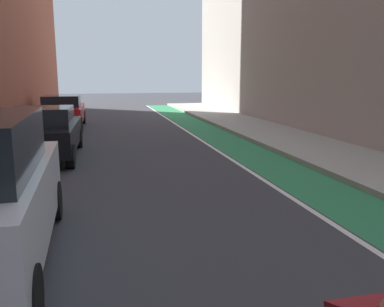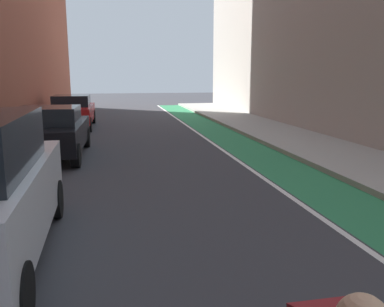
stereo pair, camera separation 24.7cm
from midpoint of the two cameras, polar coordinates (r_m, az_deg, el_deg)
ground_plane at (r=10.56m, az=-4.00°, el=-2.31°), size 89.88×89.88×0.00m
bike_lane_paint at (r=13.23m, az=9.12°, el=0.32°), size 1.60×40.85×0.00m
lane_divider_stripe at (r=12.95m, az=5.38°, el=0.19°), size 0.12×40.85×0.00m
sidewalk_right at (r=14.15m, az=17.77°, el=0.92°), size 2.92×40.85×0.14m
building_facade_right at (r=17.15m, az=23.50°, el=16.79°), size 2.40×36.85×8.80m
parked_sedan_black at (r=12.69m, az=-19.04°, el=2.99°), size 2.09×4.34×1.53m
parked_sedan_red at (r=19.56m, az=-16.29°, el=5.81°), size 1.89×4.38×1.53m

